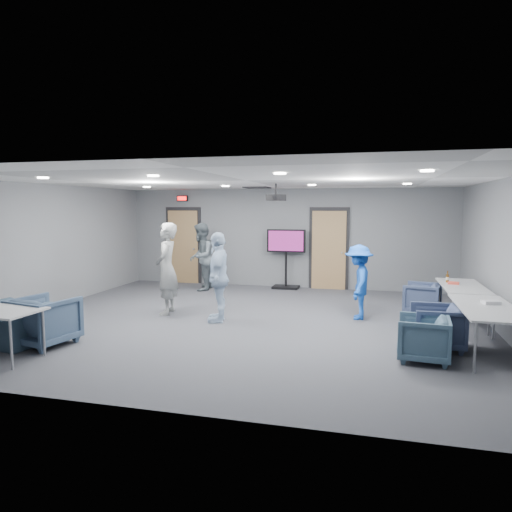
% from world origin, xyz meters
% --- Properties ---
extents(floor, '(9.00, 9.00, 0.00)m').
position_xyz_m(floor, '(0.00, 0.00, 0.00)').
color(floor, '#3C3E44').
rests_on(floor, ground).
extents(ceiling, '(9.00, 9.00, 0.00)m').
position_xyz_m(ceiling, '(0.00, 0.00, 2.70)').
color(ceiling, white).
rests_on(ceiling, wall_back).
extents(wall_back, '(9.00, 0.02, 2.70)m').
position_xyz_m(wall_back, '(0.00, 4.00, 1.35)').
color(wall_back, slate).
rests_on(wall_back, floor).
extents(wall_front, '(9.00, 0.02, 2.70)m').
position_xyz_m(wall_front, '(0.00, -4.00, 1.35)').
color(wall_front, slate).
rests_on(wall_front, floor).
extents(wall_left, '(0.02, 8.00, 2.70)m').
position_xyz_m(wall_left, '(-4.50, 0.00, 1.35)').
color(wall_left, slate).
rests_on(wall_left, floor).
extents(wall_right, '(0.02, 8.00, 2.70)m').
position_xyz_m(wall_right, '(4.50, 0.00, 1.35)').
color(wall_right, slate).
rests_on(wall_right, floor).
extents(door_left, '(1.06, 0.17, 2.24)m').
position_xyz_m(door_left, '(-3.00, 3.95, 1.07)').
color(door_left, black).
rests_on(door_left, wall_back).
extents(door_right, '(1.06, 0.17, 2.24)m').
position_xyz_m(door_right, '(1.20, 3.95, 1.07)').
color(door_right, black).
rests_on(door_right, wall_back).
extents(exit_sign, '(0.32, 0.08, 0.16)m').
position_xyz_m(exit_sign, '(-3.00, 3.93, 2.45)').
color(exit_sign, black).
rests_on(exit_sign, wall_back).
extents(hvac_diffuser, '(0.60, 0.60, 0.03)m').
position_xyz_m(hvac_diffuser, '(-0.50, 2.80, 2.69)').
color(hvac_diffuser, black).
rests_on(hvac_diffuser, ceiling).
extents(downlights, '(6.18, 3.78, 0.02)m').
position_xyz_m(downlights, '(0.00, 0.00, 2.68)').
color(downlights, white).
rests_on(downlights, ceiling).
extents(person_a, '(0.57, 0.76, 1.89)m').
position_xyz_m(person_a, '(-1.77, 0.22, 0.94)').
color(person_a, gray).
rests_on(person_a, floor).
extents(person_b, '(0.78, 0.95, 1.78)m').
position_xyz_m(person_b, '(-2.07, 2.93, 0.89)').
color(person_b, slate).
rests_on(person_b, floor).
extents(person_c, '(0.64, 1.08, 1.73)m').
position_xyz_m(person_c, '(-0.53, -0.10, 0.87)').
color(person_c, silver).
rests_on(person_c, floor).
extents(person_d, '(0.55, 0.95, 1.47)m').
position_xyz_m(person_d, '(2.08, 0.76, 0.74)').
color(person_d, blue).
rests_on(person_d, floor).
extents(chair_right_a, '(0.84, 0.83, 0.64)m').
position_xyz_m(chair_right_a, '(3.35, 1.53, 0.32)').
color(chair_right_a, '#3D4A69').
rests_on(chair_right_a, floor).
extents(chair_right_b, '(0.79, 0.77, 0.69)m').
position_xyz_m(chair_right_b, '(3.33, -0.91, 0.35)').
color(chair_right_b, '#35405C').
rests_on(chair_right_b, floor).
extents(chair_right_c, '(0.78, 0.76, 0.65)m').
position_xyz_m(chair_right_c, '(3.06, -1.56, 0.33)').
color(chair_right_c, '#3E566B').
rests_on(chair_right_c, floor).
extents(chair_front_a, '(1.00, 1.02, 0.79)m').
position_xyz_m(chair_front_a, '(-2.73, -2.25, 0.39)').
color(chair_front_a, '#3C4F68').
rests_on(chair_front_a, floor).
extents(chair_front_b, '(1.13, 1.02, 0.66)m').
position_xyz_m(chair_front_b, '(-3.28, -2.40, 0.33)').
color(chair_front_b, '#314556').
rests_on(chair_front_b, floor).
extents(table_right_a, '(0.75, 1.79, 0.73)m').
position_xyz_m(table_right_a, '(4.00, 0.87, 0.68)').
color(table_right_a, '#B3B6B8').
rests_on(table_right_a, floor).
extents(table_right_b, '(0.81, 1.94, 0.73)m').
position_xyz_m(table_right_b, '(4.00, -1.03, 0.69)').
color(table_right_b, '#B3B6B8').
rests_on(table_right_b, floor).
extents(bottle_right, '(0.06, 0.06, 0.23)m').
position_xyz_m(bottle_right, '(3.77, 1.16, 0.82)').
color(bottle_right, '#5C3A0F').
rests_on(bottle_right, table_right_a).
extents(snack_box, '(0.23, 0.18, 0.04)m').
position_xyz_m(snack_box, '(3.86, 0.98, 0.75)').
color(snack_box, '#E14A38').
rests_on(snack_box, table_right_a).
extents(wrapper, '(0.27, 0.22, 0.05)m').
position_xyz_m(wrapper, '(4.10, -0.82, 0.76)').
color(wrapper, silver).
rests_on(wrapper, table_right_b).
extents(tv_stand, '(1.05, 0.50, 1.61)m').
position_xyz_m(tv_stand, '(0.07, 3.75, 0.91)').
color(tv_stand, black).
rests_on(tv_stand, floor).
extents(projector, '(0.41, 0.38, 0.36)m').
position_xyz_m(projector, '(0.35, 1.05, 2.40)').
color(projector, black).
rests_on(projector, ceiling).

